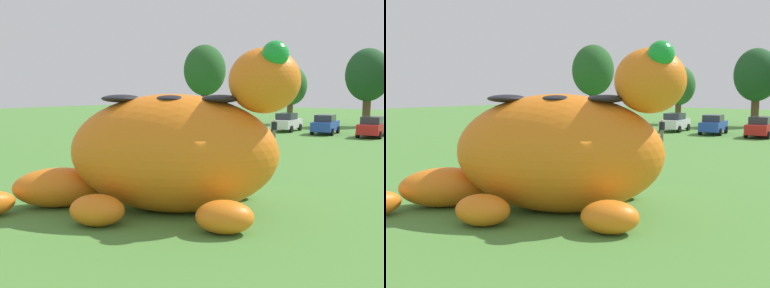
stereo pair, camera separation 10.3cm
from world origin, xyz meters
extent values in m
plane|color=#4C8438|center=(0.00, 0.00, 0.00)|extent=(160.00, 160.00, 0.00)
ellipsoid|color=orange|center=(-0.61, -0.38, 1.92)|extent=(7.64, 6.41, 3.85)
ellipsoid|color=orange|center=(1.90, 1.09, 4.26)|extent=(2.96, 2.88, 2.03)
sphere|color=green|center=(1.88, 1.73, 5.02)|extent=(0.81, 0.81, 0.81)
sphere|color=green|center=(2.44, 0.76, 5.02)|extent=(0.81, 0.81, 0.81)
ellipsoid|color=black|center=(0.71, 0.40, 3.70)|extent=(1.84, 1.95, 0.26)
ellipsoid|color=black|center=(-0.61, -0.38, 3.70)|extent=(1.84, 1.95, 0.26)
ellipsoid|color=black|center=(-2.09, -1.25, 3.70)|extent=(1.84, 1.95, 0.26)
ellipsoid|color=orange|center=(-0.07, 2.42, 0.47)|extent=(2.02, 1.85, 0.94)
ellipsoid|color=orange|center=(2.09, -1.28, 0.47)|extent=(2.02, 1.85, 0.94)
ellipsoid|color=orange|center=(-3.23, 0.36, 0.47)|extent=(2.02, 1.85, 0.94)
ellipsoid|color=orange|center=(-1.24, -3.03, 0.47)|extent=(2.02, 1.85, 0.94)
ellipsoid|color=orange|center=(-4.01, -2.37, 0.67)|extent=(3.15, 3.36, 1.35)
cube|color=white|center=(-11.55, 28.32, 0.72)|extent=(2.26, 4.30, 0.80)
cube|color=#2D333D|center=(-11.53, 28.17, 1.42)|extent=(1.76, 2.16, 0.60)
cylinder|color=black|center=(-12.57, 29.46, 0.32)|extent=(0.33, 0.67, 0.64)
cylinder|color=black|center=(-10.88, 29.70, 0.32)|extent=(0.33, 0.67, 0.64)
cylinder|color=black|center=(-12.21, 26.94, 0.32)|extent=(0.33, 0.67, 0.64)
cylinder|color=black|center=(-10.53, 27.18, 0.32)|extent=(0.33, 0.67, 0.64)
cube|color=#2347B7|center=(-7.59, 27.96, 0.72)|extent=(2.46, 4.35, 0.80)
cube|color=#2D333D|center=(-7.56, 27.81, 1.42)|extent=(1.85, 2.22, 0.60)
cylinder|color=black|center=(-8.67, 29.04, 0.32)|extent=(0.36, 0.67, 0.64)
cylinder|color=black|center=(-7.00, 29.37, 0.32)|extent=(0.36, 0.67, 0.64)
cylinder|color=black|center=(-8.18, 26.54, 0.32)|extent=(0.36, 0.67, 0.64)
cylinder|color=black|center=(-6.51, 26.87, 0.32)|extent=(0.36, 0.67, 0.64)
cube|color=red|center=(-3.46, 27.78, 0.72)|extent=(2.22, 4.29, 0.80)
cube|color=#2D333D|center=(-3.44, 27.63, 1.42)|extent=(1.74, 2.15, 0.60)
cylinder|color=black|center=(-4.47, 28.93, 0.32)|extent=(0.32, 0.67, 0.64)
cylinder|color=black|center=(-4.14, 26.41, 0.32)|extent=(0.32, 0.67, 0.64)
cylinder|color=black|center=(-2.45, 26.63, 0.32)|extent=(0.32, 0.67, 0.64)
cylinder|color=brown|center=(-27.70, 36.58, 1.68)|extent=(0.96, 0.96, 3.36)
ellipsoid|color=#235623|center=(-27.70, 36.58, 6.32)|extent=(5.38, 5.38, 6.46)
cylinder|color=brown|center=(-15.69, 36.86, 1.16)|extent=(0.66, 0.66, 2.32)
ellipsoid|color=#2D662D|center=(-15.69, 36.86, 4.35)|extent=(3.71, 3.71, 4.45)
cylinder|color=brown|center=(-7.76, 38.90, 1.45)|extent=(0.83, 0.83, 2.90)
ellipsoid|color=#1E4C23|center=(-7.76, 38.90, 5.44)|extent=(4.63, 4.63, 5.56)
cylinder|color=#726656|center=(-6.68, 14.54, 0.44)|extent=(0.26, 0.26, 0.88)
cube|color=white|center=(-6.68, 14.54, 1.18)|extent=(0.38, 0.22, 0.60)
sphere|color=brown|center=(-6.68, 14.54, 1.60)|extent=(0.22, 0.22, 0.22)
cylinder|color=#726656|center=(-8.25, 19.98, 0.44)|extent=(0.26, 0.26, 0.88)
cube|color=black|center=(-8.25, 19.98, 1.18)|extent=(0.38, 0.22, 0.60)
sphere|color=beige|center=(-8.25, 19.98, 1.60)|extent=(0.22, 0.22, 0.22)
camera|label=1|loc=(9.43, -11.75, 4.02)|focal=44.09mm
camera|label=2|loc=(9.50, -11.69, 4.02)|focal=44.09mm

